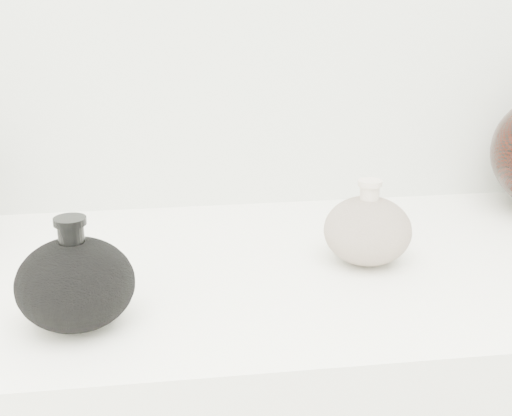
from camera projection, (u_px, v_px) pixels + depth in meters
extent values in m
cube|color=white|center=(254.00, 277.00, 0.91)|extent=(1.20, 0.50, 0.03)
ellipsoid|color=black|center=(75.00, 284.00, 0.74)|extent=(0.15, 0.15, 0.10)
cylinder|color=black|center=(71.00, 234.00, 0.72)|extent=(0.03, 0.03, 0.03)
cylinder|color=black|center=(70.00, 221.00, 0.72)|extent=(0.04, 0.04, 0.01)
ellipsoid|color=beige|center=(368.00, 231.00, 0.90)|extent=(0.15, 0.15, 0.09)
cylinder|color=#C3B2A1|center=(370.00, 193.00, 0.89)|extent=(0.03, 0.03, 0.03)
cylinder|color=#C3B2A1|center=(370.00, 183.00, 0.88)|extent=(0.04, 0.04, 0.01)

